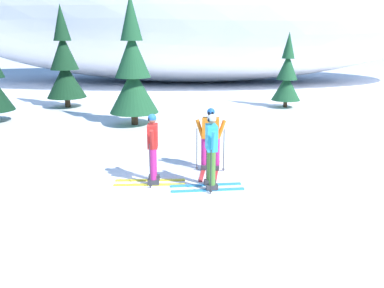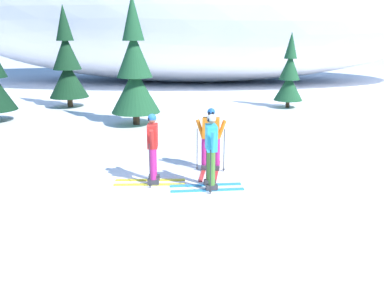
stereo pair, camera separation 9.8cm
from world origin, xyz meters
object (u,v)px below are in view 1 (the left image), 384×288
Objects in this scene: skier_red_jacket at (153,148)px; skier_cyan_jacket at (211,150)px; skier_orange_jacket at (211,138)px; pine_tree_far_right at (287,76)px; pine_tree_center_left at (65,65)px; pine_tree_center_right at (133,72)px.

skier_cyan_jacket is at bearing -11.60° from skier_red_jacket.
skier_cyan_jacket is at bearing -90.23° from skier_orange_jacket.
skier_red_jacket is 0.48× the size of pine_tree_far_right.
pine_tree_center_left reaches higher than pine_tree_far_right.
pine_tree_far_right is (3.90, 11.05, 0.59)m from skier_cyan_jacket.
skier_red_jacket is 6.88m from pine_tree_center_right.
pine_tree_far_right is (6.91, 4.18, -0.58)m from pine_tree_center_right.
skier_red_jacket is at bearing -61.59° from pine_tree_center_left.
pine_tree_center_left reaches higher than skier_red_jacket.
pine_tree_center_left reaches higher than skier_orange_jacket.
pine_tree_center_right reaches higher than pine_tree_far_right.
skier_orange_jacket is at bearing -111.79° from pine_tree_far_right.
skier_red_jacket is 12.02m from pine_tree_far_right.
skier_cyan_jacket reaches higher than skier_orange_jacket.
pine_tree_center_right is at bearing -43.64° from pine_tree_center_left.
skier_orange_jacket is 0.97× the size of skier_cyan_jacket.
skier_orange_jacket is at bearing 89.77° from skier_cyan_jacket.
pine_tree_center_right is 8.10m from pine_tree_far_right.
skier_orange_jacket is 0.48× the size of pine_tree_far_right.
skier_cyan_jacket is 12.92m from pine_tree_center_left.
pine_tree_far_right is at bearing 70.57° from skier_cyan_jacket.
pine_tree_center_right is (4.06, -3.88, 0.05)m from pine_tree_center_left.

